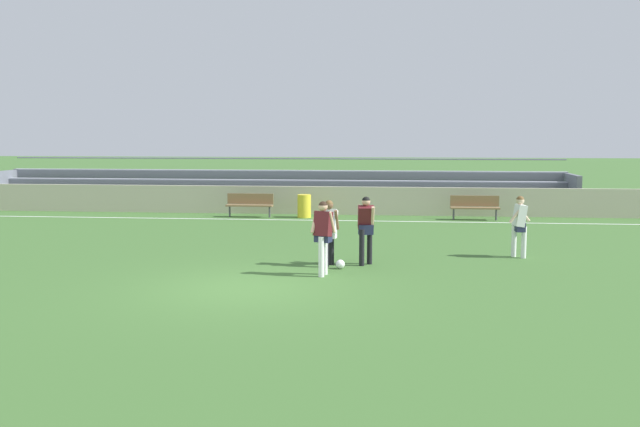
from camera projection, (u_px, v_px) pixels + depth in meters
The scene contains 12 objects.
ground_plane at pixel (248, 288), 14.71m from camera, with size 160.00×160.00×0.00m, color #3D662D.
field_line_sideline at pixel (312, 220), 26.14m from camera, with size 44.00×0.12×0.01m, color white.
sideline_wall at pixel (318, 200), 28.01m from camera, with size 48.00×0.16×1.11m, color beige.
bleacher_stand at pixel (276, 188), 30.49m from camera, with size 25.06×2.79×2.11m.
bench_near_wall_gap at pixel (250, 203), 27.11m from camera, with size 1.80×0.40×0.90m.
bench_far_right at pixel (475, 205), 26.22m from camera, with size 1.80×0.40×0.90m.
trash_bin at pixel (304, 206), 26.94m from camera, with size 0.52×0.52×0.88m, color yellow.
player_dark_wide_right at pixel (366, 224), 17.18m from camera, with size 0.45×0.51×1.69m.
player_dark_challenging at pixel (323, 231), 15.87m from camera, with size 0.57×0.42×1.70m.
player_white_deep_cover at pixel (520, 221), 18.22m from camera, with size 0.62×0.47×1.61m.
player_white_overlapping at pixel (329, 227), 17.03m from camera, with size 0.51×0.46×1.61m.
soccer_ball at pixel (340, 264), 16.78m from camera, with size 0.22×0.22×0.22m, color white.
Camera 1 is at (3.03, -14.19, 3.22)m, focal length 39.52 mm.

